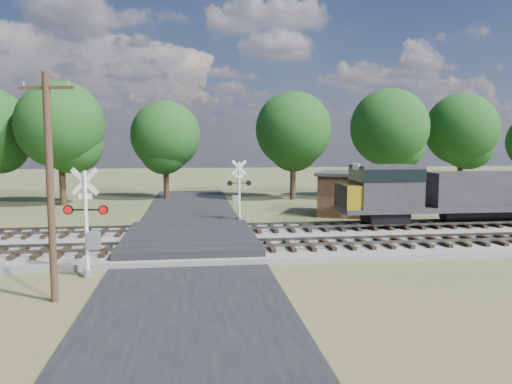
{
  "coord_description": "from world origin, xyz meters",
  "views": [
    {
      "loc": [
        0.17,
        -26.38,
        5.62
      ],
      "look_at": [
        3.82,
        2.0,
        2.71
      ],
      "focal_mm": 35.0,
      "sensor_mm": 36.0,
      "label": 1
    }
  ],
  "objects": [
    {
      "name": "road",
      "position": [
        0.0,
        0.0,
        0.04
      ],
      "size": [
        7.0,
        60.0,
        0.08
      ],
      "primitive_type": "cube",
      "color": "black",
      "rests_on": "ground"
    },
    {
      "name": "crossing_signal_near",
      "position": [
        -4.09,
        -5.41,
        1.9
      ],
      "size": [
        1.83,
        0.43,
        4.56
      ],
      "rotation": [
        0.0,
        0.0,
        -0.13
      ],
      "color": "silver",
      "rests_on": "ground"
    },
    {
      "name": "ballast_bed",
      "position": [
        10.0,
        0.5,
        0.15
      ],
      "size": [
        140.0,
        10.0,
        0.3
      ],
      "primitive_type": "cube",
      "color": "gray",
      "rests_on": "ground"
    },
    {
      "name": "crossing_signal_far",
      "position": [
        3.39,
        8.69,
        1.79
      ],
      "size": [
        1.74,
        0.38,
        4.31
      ],
      "rotation": [
        0.0,
        0.0,
        3.21
      ],
      "color": "silver",
      "rests_on": "ground"
    },
    {
      "name": "track_near",
      "position": [
        3.12,
        -2.0,
        0.41
      ],
      "size": [
        140.0,
        2.6,
        0.33
      ],
      "color": "black",
      "rests_on": "ballast_bed"
    },
    {
      "name": "track_far",
      "position": [
        3.12,
        3.0,
        0.41
      ],
      "size": [
        140.0,
        2.6,
        0.33
      ],
      "color": "black",
      "rests_on": "ballast_bed"
    },
    {
      "name": "ground",
      "position": [
        0.0,
        0.0,
        0.0
      ],
      "size": [
        160.0,
        160.0,
        0.0
      ],
      "primitive_type": "plane",
      "color": "#434F2A",
      "rests_on": "ground"
    },
    {
      "name": "utility_pole",
      "position": [
        -4.69,
        -8.54,
        4.22
      ],
      "size": [
        1.92,
        0.55,
        7.95
      ],
      "rotation": [
        0.0,
        0.0,
        -0.23
      ],
      "color": "#322117",
      "rests_on": "ground"
    },
    {
      "name": "treeline",
      "position": [
        8.36,
        20.55,
        6.6
      ],
      "size": [
        78.74,
        11.42,
        10.84
      ],
      "color": "black",
      "rests_on": "ground"
    },
    {
      "name": "equipment_shed",
      "position": [
        12.2,
        10.3,
        1.67
      ],
      "size": [
        6.41,
        6.41,
        3.29
      ],
      "rotation": [
        0.0,
        0.0,
        -0.43
      ],
      "color": "#3F231B",
      "rests_on": "ground"
    },
    {
      "name": "crossing_panel",
      "position": [
        0.0,
        0.5,
        0.32
      ],
      "size": [
        7.0,
        9.0,
        0.62
      ],
      "primitive_type": "cube",
      "color": "#262628",
      "rests_on": "ground"
    }
  ]
}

